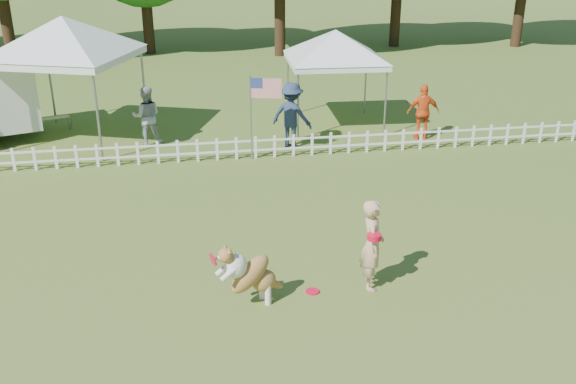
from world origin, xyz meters
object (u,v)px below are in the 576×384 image
at_px(canopy_tent_left, 70,82).
at_px(handler, 372,245).
at_px(spectator_b, 292,115).
at_px(canopy_tent_right, 334,80).
at_px(spectator_c, 423,112).
at_px(frisbee_on_turf, 312,291).
at_px(dog, 251,274).
at_px(flag_pole, 251,118).
at_px(spectator_a, 147,116).

bearing_deg(canopy_tent_left, handler, -36.42).
bearing_deg(handler, spectator_b, 12.11).
bearing_deg(canopy_tent_right, spectator_c, -34.89).
xyz_separation_m(frisbee_on_turf, spectator_c, (4.67, 7.62, 0.77)).
distance_m(canopy_tent_left, spectator_b, 6.15).
height_order(handler, canopy_tent_left, canopy_tent_left).
relative_size(dog, canopy_tent_right, 0.41).
bearing_deg(flag_pole, canopy_tent_right, 55.50).
bearing_deg(spectator_c, dog, 59.28).
distance_m(frisbee_on_turf, canopy_tent_left, 10.49).
bearing_deg(spectator_a, spectator_c, 173.20).
xyz_separation_m(flag_pole, spectator_a, (-2.70, 1.64, -0.28)).
bearing_deg(canopy_tent_right, dog, -107.74).
relative_size(canopy_tent_left, spectator_c, 2.14).
distance_m(handler, dog, 2.06).
distance_m(dog, frisbee_on_turf, 1.21).
distance_m(frisbee_on_turf, flag_pole, 6.81).
relative_size(handler, canopy_tent_right, 0.56).
height_order(dog, frisbee_on_turf, dog).
bearing_deg(frisbee_on_turf, spectator_b, 83.15).
distance_m(canopy_tent_left, flag_pole, 5.31).
bearing_deg(handler, canopy_tent_left, 44.97).
xyz_separation_m(canopy_tent_left, canopy_tent_right, (7.49, 0.23, -0.28)).
height_order(frisbee_on_turf, spectator_c, spectator_c).
xyz_separation_m(dog, spectator_a, (-1.94, 8.59, 0.23)).
distance_m(canopy_tent_right, flag_pole, 3.80).
height_order(canopy_tent_right, spectator_c, canopy_tent_right).
height_order(frisbee_on_turf, canopy_tent_right, canopy_tent_right).
relative_size(handler, canopy_tent_left, 0.47).
relative_size(canopy_tent_left, flag_pole, 1.54).
height_order(frisbee_on_turf, spectator_b, spectator_b).
xyz_separation_m(handler, flag_pole, (-1.28, 6.69, 0.30)).
distance_m(handler, canopy_tent_left, 10.88).
bearing_deg(canopy_tent_left, flag_pole, -6.48).
relative_size(handler, spectator_b, 0.89).
height_order(canopy_tent_right, flag_pole, canopy_tent_right).
xyz_separation_m(flag_pole, spectator_b, (1.19, 0.81, -0.20)).
height_order(canopy_tent_left, canopy_tent_right, canopy_tent_left).
bearing_deg(spectator_a, flag_pole, 147.41).
distance_m(handler, frisbee_on_turf, 1.26).
distance_m(spectator_a, spectator_b, 3.97).
bearing_deg(flag_pole, frisbee_on_turf, -75.12).
height_order(flag_pole, spectator_c, flag_pole).
distance_m(spectator_b, spectator_c, 3.77).
relative_size(handler, spectator_c, 1.01).
relative_size(dog, spectator_a, 0.71).
bearing_deg(dog, handler, -13.18).
height_order(dog, canopy_tent_left, canopy_tent_left).
xyz_separation_m(dog, canopy_tent_right, (3.53, 9.53, 0.83)).
height_order(dog, flag_pole, flag_pole).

